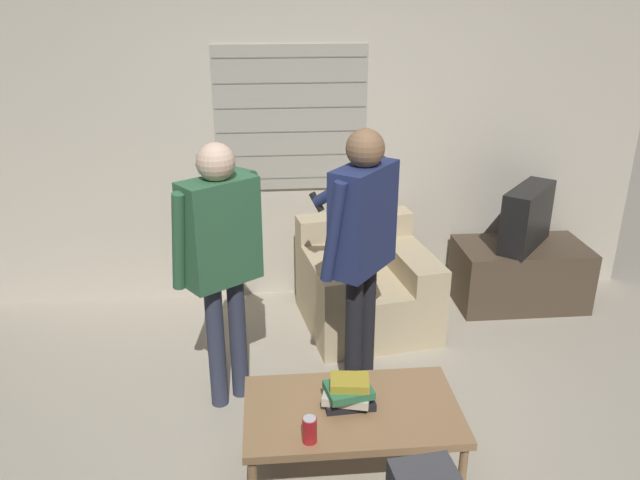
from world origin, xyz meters
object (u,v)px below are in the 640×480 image
(book_stack, at_px, (348,393))
(person_right_standing, at_px, (361,233))
(soda_can, at_px, (310,430))
(spare_remote, at_px, (341,379))
(armchair_beige, at_px, (365,285))
(coffee_table, at_px, (352,414))
(person_left_standing, at_px, (220,246))
(tv, at_px, (527,217))

(book_stack, bearing_deg, person_right_standing, 77.73)
(soda_can, relative_size, spare_remote, 0.97)
(armchair_beige, bearing_deg, soda_can, 64.08)
(coffee_table, height_order, soda_can, soda_can)
(person_left_standing, distance_m, person_right_standing, 0.79)
(person_right_standing, bearing_deg, tv, -16.49)
(tv, bearing_deg, armchair_beige, -40.03)
(tv, distance_m, person_left_standing, 2.44)
(armchair_beige, height_order, person_right_standing, person_right_standing)
(person_right_standing, distance_m, soda_can, 1.18)
(armchair_beige, relative_size, tv, 1.70)
(coffee_table, distance_m, soda_can, 0.33)
(armchair_beige, height_order, coffee_table, armchair_beige)
(armchair_beige, relative_size, soda_can, 7.94)
(armchair_beige, bearing_deg, spare_remote, 66.54)
(armchair_beige, distance_m, coffee_table, 1.60)
(armchair_beige, relative_size, spare_remote, 7.70)
(person_right_standing, distance_m, spare_remote, 0.82)
(coffee_table, relative_size, person_left_standing, 0.66)
(person_left_standing, xyz_separation_m, soda_can, (0.42, -0.94, -0.51))
(person_left_standing, xyz_separation_m, person_right_standing, (0.79, 0.04, 0.03))
(coffee_table, xyz_separation_m, book_stack, (-0.02, 0.01, 0.12))
(armchair_beige, distance_m, tv, 1.32)
(book_stack, xyz_separation_m, spare_remote, (-0.01, 0.21, -0.07))
(coffee_table, bearing_deg, armchair_beige, 78.63)
(soda_can, bearing_deg, person_right_standing, 69.55)
(book_stack, bearing_deg, soda_can, -131.63)
(person_right_standing, bearing_deg, person_left_standing, 131.34)
(tv, bearing_deg, coffee_table, -0.54)
(person_left_standing, bearing_deg, person_right_standing, -32.49)
(armchair_beige, height_order, person_left_standing, person_left_standing)
(person_right_standing, height_order, spare_remote, person_right_standing)
(person_left_standing, height_order, book_stack, person_left_standing)
(coffee_table, xyz_separation_m, spare_remote, (-0.03, 0.22, 0.05))
(person_left_standing, distance_m, soda_can, 1.15)
(coffee_table, relative_size, spare_remote, 8.01)
(person_right_standing, bearing_deg, coffee_table, -152.74)
(person_right_standing, bearing_deg, soda_can, -162.33)
(coffee_table, xyz_separation_m, person_left_standing, (-0.64, 0.72, 0.61))
(book_stack, bearing_deg, person_left_standing, 130.99)
(armchair_beige, bearing_deg, book_stack, 68.72)
(tv, xyz_separation_m, book_stack, (-1.57, -1.76, -0.21))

